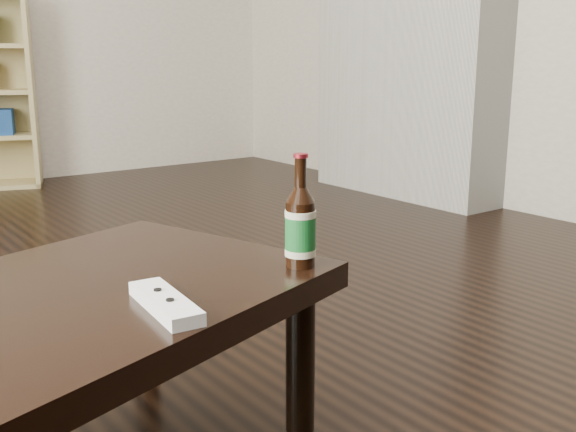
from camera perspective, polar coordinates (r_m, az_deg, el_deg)
floor at (r=1.80m, az=-16.20°, el=-13.34°), size 5.00×6.00×0.01m
coffee_table at (r=1.22m, az=-20.69°, el=-9.35°), size 1.17×0.89×0.39m
beer_bottle at (r=1.31m, az=1.05°, el=-0.96°), size 0.08×0.08×0.22m
remote at (r=1.12m, az=-10.35°, el=-7.25°), size 0.08×0.21×0.03m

